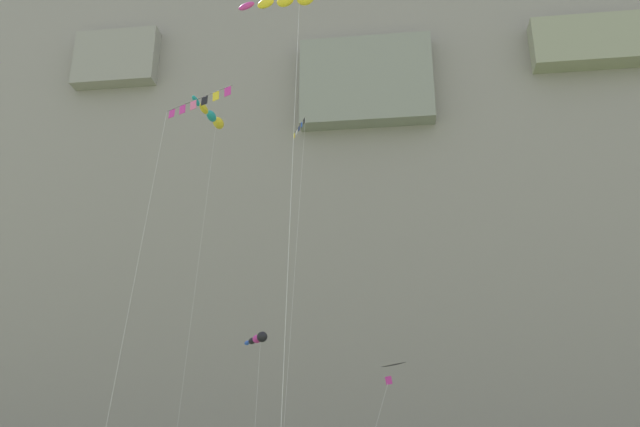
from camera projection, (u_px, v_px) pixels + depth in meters
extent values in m
cube|color=gray|center=(374.00, 193.00, 74.56)|extent=(180.00, 24.92, 63.48)
cube|color=gray|center=(120.00, 64.00, 70.13)|extent=(8.77, 3.81, 6.30)
cube|color=gray|center=(367.00, 86.00, 65.24)|extent=(12.86, 3.75, 9.33)
cube|color=gray|center=(592.00, 46.00, 63.44)|extent=(11.65, 3.60, 5.09)
cylinder|color=black|center=(199.00, 99.00, 34.05)|extent=(4.22, 2.23, 0.02)
cube|color=#CC3399|center=(172.00, 114.00, 35.02)|extent=(0.40, 0.25, 0.47)
cube|color=#CC3399|center=(182.00, 109.00, 34.60)|extent=(0.39, 0.23, 0.47)
cube|color=pink|center=(193.00, 105.00, 34.18)|extent=(0.40, 0.25, 0.47)
cube|color=black|center=(204.00, 101.00, 33.75)|extent=(0.40, 0.24, 0.47)
cube|color=yellow|center=(216.00, 96.00, 33.33)|extent=(0.39, 0.24, 0.47)
cube|color=#CC3399|center=(228.00, 91.00, 32.91)|extent=(0.40, 0.24, 0.47)
cylinder|color=silver|center=(132.00, 292.00, 29.78)|extent=(0.10, 4.11, 20.76)
ellipsoid|color=black|center=(262.00, 337.00, 38.10)|extent=(0.89, 0.93, 0.61)
ellipsoid|color=#CC3399|center=(257.00, 339.00, 38.83)|extent=(0.80, 0.87, 0.50)
ellipsoid|color=black|center=(252.00, 341.00, 39.56)|extent=(0.70, 0.81, 0.39)
ellipsoid|color=blue|center=(247.00, 343.00, 40.29)|extent=(0.61, 0.75, 0.28)
cylinder|color=black|center=(299.00, 126.00, 48.62)|extent=(1.37, 2.77, 0.02)
cube|color=black|center=(304.00, 121.00, 47.47)|extent=(0.17, 0.30, 0.36)
cube|color=blue|center=(302.00, 125.00, 48.01)|extent=(0.19, 0.31, 0.36)
cube|color=navy|center=(299.00, 129.00, 48.56)|extent=(0.17, 0.30, 0.36)
cube|color=white|center=(297.00, 132.00, 49.10)|extent=(0.19, 0.31, 0.36)
cube|color=yellow|center=(294.00, 136.00, 49.65)|extent=(0.18, 0.31, 0.36)
cylinder|color=silver|center=(293.00, 293.00, 41.56)|extent=(1.01, 2.49, 26.33)
ellipsoid|color=yellow|center=(218.00, 123.00, 51.73)|extent=(0.92, 1.38, 0.94)
ellipsoid|color=teal|center=(211.00, 116.00, 50.32)|extent=(0.78, 1.35, 0.80)
ellipsoid|color=yellow|center=(204.00, 109.00, 48.90)|extent=(0.63, 1.32, 0.65)
ellipsoid|color=teal|center=(196.00, 101.00, 47.49)|extent=(0.48, 1.28, 0.51)
cylinder|color=silver|center=(195.00, 292.00, 44.45)|extent=(0.28, 4.16, 27.79)
ellipsoid|color=yellow|center=(285.00, 1.00, 29.08)|extent=(0.97, 0.72, 0.62)
ellipsoid|color=yellow|center=(266.00, 3.00, 29.47)|extent=(0.93, 0.61, 0.51)
ellipsoid|color=#CC3399|center=(246.00, 6.00, 29.86)|extent=(0.88, 0.49, 0.40)
cylinder|color=silver|center=(290.00, 222.00, 22.83)|extent=(0.26, 4.42, 21.99)
pyramid|color=black|center=(380.00, 377.00, 35.54)|extent=(1.78, 1.94, 0.26)
cube|color=#CC3399|center=(389.00, 380.00, 35.71)|extent=(0.41, 0.29, 0.50)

